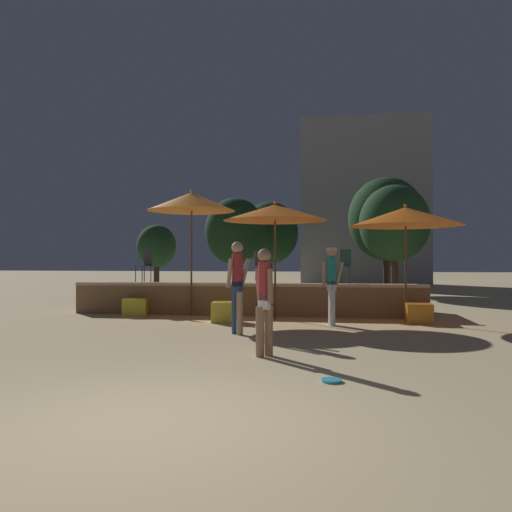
{
  "coord_description": "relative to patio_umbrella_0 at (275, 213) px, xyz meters",
  "views": [
    {
      "loc": [
        1.63,
        -4.26,
        1.47
      ],
      "look_at": [
        0.0,
        6.04,
        1.56
      ],
      "focal_mm": 35.0,
      "sensor_mm": 36.0,
      "label": 1
    }
  ],
  "objects": [
    {
      "name": "background_tree_1",
      "position": [
        3.71,
        10.01,
        0.62
      ],
      "size": [
        3.31,
        3.31,
        5.12
      ],
      "color": "#3D2B1C",
      "rests_on": "ground"
    },
    {
      "name": "person_1",
      "position": [
        0.42,
        -4.88,
        -1.79
      ],
      "size": [
        0.36,
        0.39,
        1.65
      ],
      "rotation": [
        0.0,
        0.0,
        3.86
      ],
      "color": "#997051",
      "rests_on": "ground"
    },
    {
      "name": "person_3",
      "position": [
        1.41,
        -1.05,
        -1.66
      ],
      "size": [
        0.5,
        0.3,
        1.77
      ],
      "rotation": [
        0.0,
        0.0,
        4.88
      ],
      "color": "white",
      "rests_on": "ground"
    },
    {
      "name": "cube_seat_2",
      "position": [
        -3.76,
        0.16,
        -2.44
      ],
      "size": [
        0.73,
        0.73,
        0.46
      ],
      "rotation": [
        0.0,
        0.0,
        0.22
      ],
      "color": "yellow",
      "rests_on": "ground"
    },
    {
      "name": "wooden_deck",
      "position": [
        -0.9,
        1.56,
        -2.27
      ],
      "size": [
        9.43,
        2.3,
        0.86
      ],
      "color": "olive",
      "rests_on": "ground"
    },
    {
      "name": "cube_seat_0",
      "position": [
        -1.12,
        -0.84,
        -2.43
      ],
      "size": [
        0.61,
        0.61,
        0.48
      ],
      "rotation": [
        0.0,
        0.0,
        0.1
      ],
      "color": "yellow",
      "rests_on": "ground"
    },
    {
      "name": "bistro_chair_2",
      "position": [
        -0.69,
        2.2,
        -1.26
      ],
      "size": [
        0.44,
        0.45,
        0.9
      ],
      "rotation": [
        0.0,
        0.0,
        0.39
      ],
      "color": "#47474C",
      "rests_on": "wooden_deck"
    },
    {
      "name": "background_tree_0",
      "position": [
        -1.88,
        13.36,
        0.23
      ],
      "size": [
        2.96,
        2.96,
        4.53
      ],
      "color": "#3D2B1C",
      "rests_on": "ground"
    },
    {
      "name": "cube_seat_1",
      "position": [
        3.43,
        -0.32,
        -2.44
      ],
      "size": [
        0.6,
        0.6,
        0.45
      ],
      "rotation": [
        0.0,
        0.0,
        -0.03
      ],
      "color": "orange",
      "rests_on": "ground"
    },
    {
      "name": "frisbee_disc",
      "position": [
        1.44,
        -6.34,
        -2.65
      ],
      "size": [
        0.25,
        0.25,
        0.03
      ],
      "color": "#33B2D8",
      "rests_on": "ground"
    },
    {
      "name": "bistro_chair_1",
      "position": [
        1.71,
        0.96,
        -1.26
      ],
      "size": [
        0.48,
        0.48,
        0.9
      ],
      "rotation": [
        0.0,
        0.0,
        5.56
      ],
      "color": "#1E4C47",
      "rests_on": "wooden_deck"
    },
    {
      "name": "patio_umbrella_2",
      "position": [
        -2.26,
        0.29,
        0.35
      ],
      "size": [
        2.32,
        2.32,
        3.34
      ],
      "color": "brown",
      "rests_on": "ground"
    },
    {
      "name": "bistro_chair_0",
      "position": [
        -3.8,
        0.99,
        -1.26
      ],
      "size": [
        0.47,
        0.47,
        0.9
      ],
      "rotation": [
        0.0,
        0.0,
        5.73
      ],
      "color": "#2D3338",
      "rests_on": "wooden_deck"
    },
    {
      "name": "background_tree_4",
      "position": [
        -7.1,
        10.76,
        -0.53
      ],
      "size": [
        1.9,
        1.9,
        3.2
      ],
      "color": "#3D2B1C",
      "rests_on": "ground"
    },
    {
      "name": "ground_plane",
      "position": [
        -0.15,
        -8.18,
        -2.66
      ],
      "size": [
        120.0,
        120.0,
        0.0
      ],
      "primitive_type": "plane",
      "color": "#D1B784"
    },
    {
      "name": "patio_umbrella_0",
      "position": [
        0.0,
        0.0,
        0.0
      ],
      "size": [
        2.62,
        2.62,
        2.95
      ],
      "color": "brown",
      "rests_on": "ground"
    },
    {
      "name": "distant_building",
      "position": [
        3.19,
        18.04,
        2.19
      ],
      "size": [
        7.31,
        3.58,
        9.71
      ],
      "color": "gray",
      "rests_on": "ground"
    },
    {
      "name": "person_2",
      "position": [
        -0.43,
        -2.73,
        -1.64
      ],
      "size": [
        0.45,
        0.44,
        1.84
      ],
      "rotation": [
        0.0,
        0.0,
        2.33
      ],
      "color": "tan",
      "rests_on": "ground"
    },
    {
      "name": "background_tree_2",
      "position": [
        -3.04,
        9.95,
        0.13
      ],
      "size": [
        2.77,
        2.77,
        4.33
      ],
      "color": "#3D2B1C",
      "rests_on": "ground"
    },
    {
      "name": "patio_umbrella_1",
      "position": [
        3.17,
        -0.02,
        -0.15
      ],
      "size": [
        2.7,
        2.7,
        2.83
      ],
      "color": "brown",
      "rests_on": "ground"
    },
    {
      "name": "background_tree_3",
      "position": [
        3.81,
        7.88,
        0.26
      ],
      "size": [
        2.76,
        2.76,
        4.46
      ],
      "color": "#3D2B1C",
      "rests_on": "ground"
    }
  ]
}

